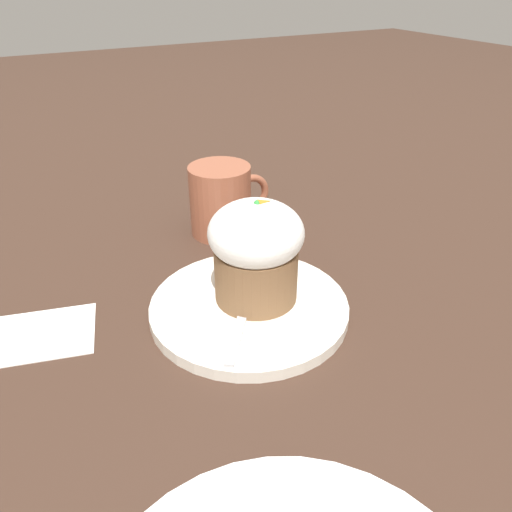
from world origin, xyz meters
name	(u,v)px	position (x,y,z in m)	size (l,w,h in m)	color
ground_plane	(249,312)	(0.00, 0.00, 0.00)	(4.00, 4.00, 0.00)	#3D281E
dessert_plate	(249,307)	(0.00, 0.00, 0.01)	(0.22, 0.22, 0.01)	white
carrot_cake	(256,250)	(0.01, 0.01, 0.07)	(0.10, 0.10, 0.12)	brown
spoon	(243,312)	(-0.02, -0.02, 0.02)	(0.09, 0.11, 0.01)	#B7B7BC
coffee_cup	(222,200)	(0.06, 0.19, 0.05)	(0.12, 0.09, 0.10)	#9E563D
paper_napkin	(45,334)	(-0.21, 0.07, 0.00)	(0.12, 0.11, 0.00)	white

